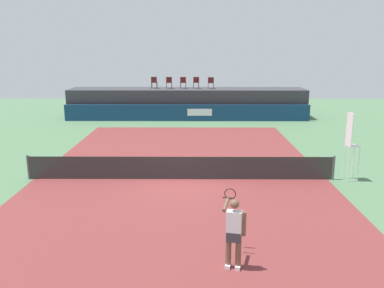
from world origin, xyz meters
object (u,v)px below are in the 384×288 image
at_px(spectator_chair_far_left, 154,82).
at_px(spectator_chair_right, 196,82).
at_px(spectator_chair_center, 183,82).
at_px(tennis_player, 234,231).
at_px(umpire_chair, 351,142).
at_px(net_post_far, 333,168).
at_px(net_post_near, 28,167).
at_px(spectator_chair_far_right, 211,82).
at_px(spectator_chair_left, 169,82).
at_px(tennis_ball, 177,131).

distance_m(spectator_chair_far_left, spectator_chair_right, 3.24).
height_order(spectator_chair_center, tennis_player, spectator_chair_center).
relative_size(spectator_chair_center, umpire_chair, 0.32).
bearing_deg(net_post_far, spectator_chair_far_left, 119.48).
distance_m(net_post_near, tennis_player, 10.26).
height_order(umpire_chair, tennis_player, umpire_chair).
bearing_deg(net_post_near, spectator_chair_far_right, 62.19).
bearing_deg(umpire_chair, net_post_far, 178.32).
bearing_deg(net_post_far, umpire_chair, -1.68).
bearing_deg(net_post_near, umpire_chair, -0.08).
height_order(spectator_chair_far_left, spectator_chair_right, same).
bearing_deg(spectator_chair_far_left, umpire_chair, -58.93).
bearing_deg(spectator_chair_far_right, net_post_far, -73.82).
height_order(spectator_chair_left, spectator_chair_far_right, same).
xyz_separation_m(spectator_chair_far_left, spectator_chair_far_right, (4.36, -0.33, 0.00)).
relative_size(net_post_far, tennis_ball, 14.71).
height_order(spectator_chair_center, umpire_chair, spectator_chair_center).
xyz_separation_m(spectator_chair_far_right, net_post_near, (-8.00, -15.17, -2.19)).
distance_m(spectator_chair_right, umpire_chair, 16.65).
bearing_deg(umpire_chair, net_post_near, 179.92).
distance_m(umpire_chair, net_post_far, 1.24).
height_order(spectator_chair_right, spectator_chair_far_right, same).
bearing_deg(spectator_chair_center, spectator_chair_right, 3.12).
bearing_deg(net_post_near, net_post_far, 0.00).
xyz_separation_m(umpire_chair, net_post_near, (-12.99, 0.02, -1.09)).
xyz_separation_m(tennis_player, tennis_ball, (-2.06, 16.42, -0.92)).
relative_size(spectator_chair_right, tennis_ball, 13.06).
height_order(umpire_chair, net_post_near, umpire_chair).
xyz_separation_m(spectator_chair_left, umpire_chair, (8.20, -15.40, -1.11)).
distance_m(spectator_chair_left, tennis_player, 22.39).
height_order(net_post_near, tennis_ball, net_post_near).
xyz_separation_m(spectator_chair_far_right, umpire_chair, (4.99, -15.18, -1.11)).
bearing_deg(tennis_ball, tennis_player, -82.84).
bearing_deg(spectator_chair_left, spectator_chair_right, 1.26).
relative_size(spectator_chair_left, tennis_ball, 13.06).
relative_size(spectator_chair_far_right, tennis_player, 0.50).
distance_m(spectator_chair_left, spectator_chair_right, 2.09).
relative_size(spectator_chair_far_left, net_post_far, 0.89).
xyz_separation_m(spectator_chair_center, spectator_chair_far_right, (2.12, -0.21, 0.00)).
bearing_deg(spectator_chair_right, spectator_chair_far_right, -13.18).
height_order(spectator_chair_center, net_post_near, spectator_chair_center).
relative_size(net_post_far, tennis_player, 0.56).
xyz_separation_m(spectator_chair_left, tennis_ball, (0.86, -5.71, -2.66)).
xyz_separation_m(spectator_chair_far_left, spectator_chair_center, (2.24, -0.12, 0.00)).
bearing_deg(spectator_chair_right, tennis_player, -87.84).
distance_m(umpire_chair, net_post_near, 13.03).
distance_m(net_post_near, net_post_far, 12.40).
distance_m(spectator_chair_far_left, spectator_chair_far_right, 4.37).
height_order(spectator_chair_right, tennis_player, spectator_chair_right).
height_order(spectator_chair_far_left, net_post_near, spectator_chair_far_left).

